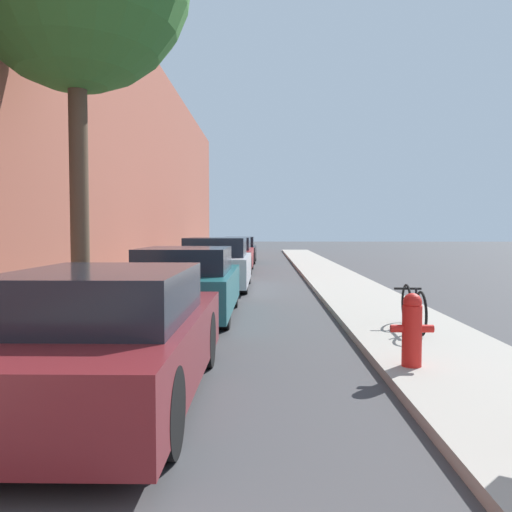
{
  "coord_description": "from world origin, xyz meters",
  "views": [
    {
      "loc": [
        0.56,
        0.5,
        1.7
      ],
      "look_at": [
        0.38,
        10.39,
        1.2
      ],
      "focal_mm": 36.65,
      "sensor_mm": 36.0,
      "label": 1
    }
  ],
  "objects_px": {
    "parked_car_red": "(230,255)",
    "bicycle": "(413,308)",
    "parked_car_black": "(239,250)",
    "fire_hydrant": "(412,329)",
    "parked_car_teal": "(187,284)",
    "parked_car_maroon": "(109,338)",
    "parked_car_silver": "(217,264)"
  },
  "relations": [
    {
      "from": "parked_car_red",
      "to": "fire_hydrant",
      "type": "bearing_deg",
      "value": -78.27
    },
    {
      "from": "parked_car_maroon",
      "to": "bicycle",
      "type": "xyz_separation_m",
      "value": [
        3.86,
        3.16,
        -0.17
      ]
    },
    {
      "from": "parked_car_maroon",
      "to": "parked_car_silver",
      "type": "bearing_deg",
      "value": 89.23
    },
    {
      "from": "parked_car_black",
      "to": "bicycle",
      "type": "relative_size",
      "value": 2.52
    },
    {
      "from": "parked_car_silver",
      "to": "parked_car_maroon",
      "type": "bearing_deg",
      "value": -90.77
    },
    {
      "from": "parked_car_silver",
      "to": "fire_hydrant",
      "type": "bearing_deg",
      "value": -70.99
    },
    {
      "from": "parked_car_maroon",
      "to": "fire_hydrant",
      "type": "xyz_separation_m",
      "value": [
        3.23,
        0.96,
        -0.08
      ]
    },
    {
      "from": "parked_car_maroon",
      "to": "parked_car_silver",
      "type": "xyz_separation_m",
      "value": [
        0.13,
        9.94,
        0.07
      ]
    },
    {
      "from": "parked_car_teal",
      "to": "parked_car_black",
      "type": "relative_size",
      "value": 0.97
    },
    {
      "from": "parked_car_red",
      "to": "parked_car_black",
      "type": "bearing_deg",
      "value": 89.36
    },
    {
      "from": "parked_car_red",
      "to": "parked_car_maroon",
      "type": "bearing_deg",
      "value": -90.44
    },
    {
      "from": "parked_car_silver",
      "to": "parked_car_black",
      "type": "distance_m",
      "value": 11.91
    },
    {
      "from": "parked_car_teal",
      "to": "parked_car_maroon",
      "type": "bearing_deg",
      "value": -90.04
    },
    {
      "from": "parked_car_silver",
      "to": "parked_car_black",
      "type": "bearing_deg",
      "value": 89.74
    },
    {
      "from": "parked_car_red",
      "to": "parked_car_black",
      "type": "distance_m",
      "value": 5.93
    },
    {
      "from": "parked_car_black",
      "to": "bicycle",
      "type": "distance_m",
      "value": 19.05
    },
    {
      "from": "bicycle",
      "to": "parked_car_maroon",
      "type": "bearing_deg",
      "value": -137.75
    },
    {
      "from": "parked_car_teal",
      "to": "parked_car_red",
      "type": "distance_m",
      "value": 10.92
    },
    {
      "from": "parked_car_maroon",
      "to": "fire_hydrant",
      "type": "bearing_deg",
      "value": 16.58
    },
    {
      "from": "parked_car_silver",
      "to": "parked_car_red",
      "type": "distance_m",
      "value": 5.99
    },
    {
      "from": "parked_car_teal",
      "to": "parked_car_red",
      "type": "xyz_separation_m",
      "value": [
        0.12,
        10.92,
        0.02
      ]
    },
    {
      "from": "bicycle",
      "to": "fire_hydrant",
      "type": "bearing_deg",
      "value": -103.15
    },
    {
      "from": "parked_car_maroon",
      "to": "parked_car_silver",
      "type": "height_order",
      "value": "parked_car_silver"
    },
    {
      "from": "parked_car_teal",
      "to": "bicycle",
      "type": "xyz_separation_m",
      "value": [
        3.86,
        -1.85,
        -0.19
      ]
    },
    {
      "from": "parked_car_maroon",
      "to": "parked_car_black",
      "type": "xyz_separation_m",
      "value": [
        0.19,
        21.86,
        -0.0
      ]
    },
    {
      "from": "parked_car_silver",
      "to": "parked_car_black",
      "type": "relative_size",
      "value": 1.03
    },
    {
      "from": "parked_car_black",
      "to": "fire_hydrant",
      "type": "relative_size",
      "value": 4.9
    },
    {
      "from": "parked_car_black",
      "to": "fire_hydrant",
      "type": "height_order",
      "value": "parked_car_black"
    },
    {
      "from": "fire_hydrant",
      "to": "bicycle",
      "type": "height_order",
      "value": "fire_hydrant"
    },
    {
      "from": "parked_car_teal",
      "to": "fire_hydrant",
      "type": "relative_size",
      "value": 4.76
    },
    {
      "from": "parked_car_red",
      "to": "bicycle",
      "type": "relative_size",
      "value": 2.72
    },
    {
      "from": "parked_car_teal",
      "to": "parked_car_black",
      "type": "distance_m",
      "value": 16.84
    }
  ]
}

